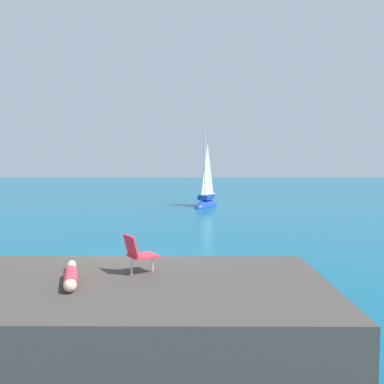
# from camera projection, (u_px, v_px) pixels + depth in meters

# --- Properties ---
(ground_plane) EXTENTS (160.00, 160.00, 0.00)m
(ground_plane) POSITION_uv_depth(u_px,v_px,m) (136.00, 271.00, 11.12)
(ground_plane) COLOR #0F5675
(shore_ledge) EXTENTS (7.70, 4.14, 0.83)m
(shore_ledge) POSITION_uv_depth(u_px,v_px,m) (122.00, 303.00, 7.40)
(shore_ledge) COLOR #423D38
(shore_ledge) RESTS_ON ground
(boulder_seaward) EXTENTS (1.29, 1.07, 0.87)m
(boulder_seaward) POSITION_uv_depth(u_px,v_px,m) (116.00, 289.00, 9.57)
(boulder_seaward) COLOR #3D3531
(boulder_seaward) RESTS_ON ground
(boulder_inland) EXTENTS (1.97, 1.89, 0.90)m
(boulder_inland) POSITION_uv_depth(u_px,v_px,m) (142.00, 293.00, 9.25)
(boulder_inland) COLOR #404037
(boulder_inland) RESTS_ON ground
(sailboat_near) EXTENTS (2.25, 3.15, 5.72)m
(sailboat_near) POSITION_uv_depth(u_px,v_px,m) (205.00, 203.00, 27.93)
(sailboat_near) COLOR #193D99
(sailboat_near) RESTS_ON ground
(person_sunbather) EXTENTS (0.65, 1.72, 0.25)m
(person_sunbather) POSITION_uv_depth(u_px,v_px,m) (69.00, 276.00, 7.32)
(person_sunbather) COLOR #DB384C
(person_sunbather) RESTS_ON shore_ledge
(beach_chair) EXTENTS (0.76, 0.73, 0.80)m
(beach_chair) POSITION_uv_depth(u_px,v_px,m) (137.00, 252.00, 7.86)
(beach_chair) COLOR #E03342
(beach_chair) RESTS_ON shore_ledge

